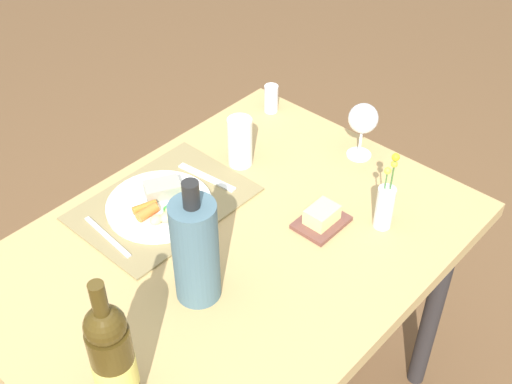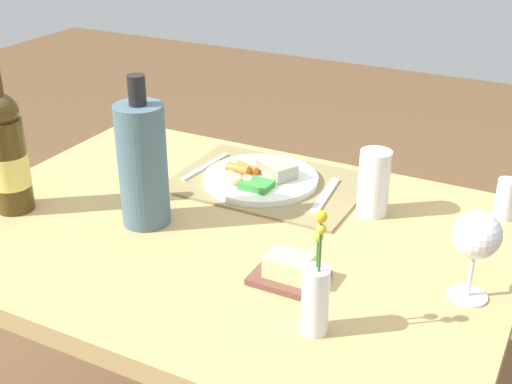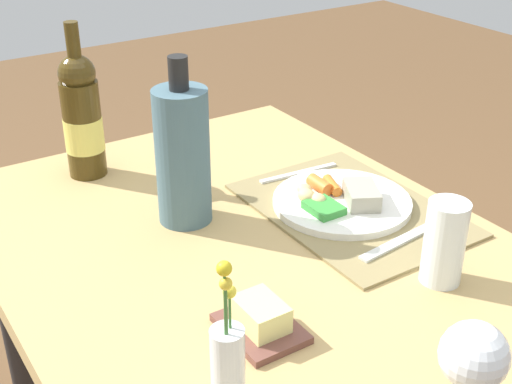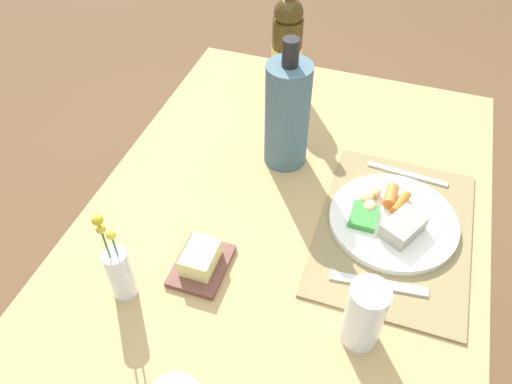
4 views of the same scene
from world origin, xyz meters
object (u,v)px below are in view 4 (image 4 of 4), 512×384
dinner_plate (392,219)px  cooler_bottle (287,114)px  wine_bottle (287,46)px  knife (407,174)px  water_tumbler (363,318)px  fork (378,284)px  dining_table (286,235)px  butter_dish (201,261)px  flower_vase (119,271)px

dinner_plate → cooler_bottle: (0.13, 0.27, 0.12)m
wine_bottle → knife: bearing=-124.8°
cooler_bottle → wine_bottle: (0.29, 0.08, -0.00)m
water_tumbler → knife: bearing=-4.2°
knife → water_tumbler: bearing=-179.5°
wine_bottle → fork: bearing=-148.6°
knife → cooler_bottle: (-0.03, 0.29, 0.13)m
knife → cooler_bottle: 0.32m
dining_table → wine_bottle: size_ratio=3.55×
fork → knife: same height
butter_dish → dining_table: bearing=-30.7°
fork → knife: (0.32, -0.02, 0.00)m
knife → wine_bottle: wine_bottle is taller
wine_bottle → flower_vase: 0.76m
fork → wine_bottle: wine_bottle is taller
fork → knife: size_ratio=1.00×
knife → water_tumbler: 0.44m
fork → flower_vase: bearing=104.0°
fork → dinner_plate: bearing=-6.6°
fork → wine_bottle: (0.58, 0.36, 0.12)m
flower_vase → butter_dish: bearing=-49.2°
fork → wine_bottle: bearing=25.2°
dinner_plate → wine_bottle: size_ratio=0.83×
wine_bottle → flower_vase: bearing=172.7°
cooler_bottle → flower_vase: size_ratio=1.43×
dinner_plate → flower_vase: 0.56m
water_tumbler → butter_dish: size_ratio=1.11×
knife → flower_vase: flower_vase is taller
knife → dinner_plate: bearing=179.5°
dining_table → flower_vase: bearing=142.1°
dinner_plate → cooler_bottle: 0.32m
knife → wine_bottle: (0.26, 0.37, 0.12)m
flower_vase → dinner_plate: bearing=-54.0°
dining_table → flower_vase: 0.41m
water_tumbler → butter_dish: water_tumbler is taller
wine_bottle → water_tumbler: wine_bottle is taller
water_tumbler → butter_dish: 0.33m
knife → wine_bottle: 0.47m
cooler_bottle → flower_vase: 0.50m
cooler_bottle → water_tumbler: size_ratio=2.20×
dining_table → wine_bottle: wine_bottle is taller
dinner_plate → cooler_bottle: cooler_bottle is taller
dining_table → flower_vase: flower_vase is taller
knife → butter_dish: butter_dish is taller
knife → wine_bottle: bearing=59.8°
flower_vase → knife: bearing=-43.7°
butter_dish → wine_bottle: bearing=1.6°
flower_vase → fork: bearing=-69.8°
dining_table → wine_bottle: (0.45, 0.14, 0.22)m
fork → wine_bottle: size_ratio=0.57×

